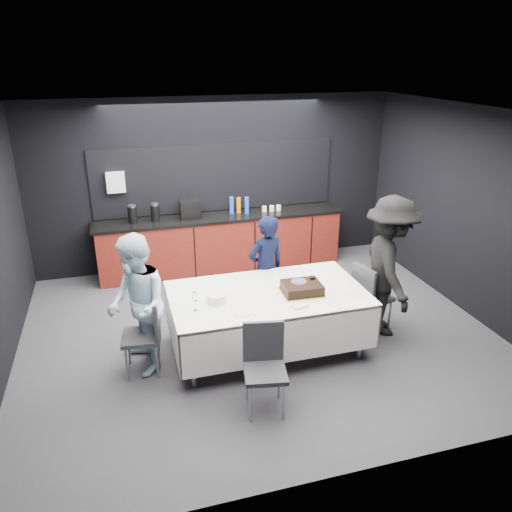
{
  "coord_description": "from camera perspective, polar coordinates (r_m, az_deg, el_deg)",
  "views": [
    {
      "loc": [
        -1.6,
        -5.47,
        3.44
      ],
      "look_at": [
        0.0,
        0.1,
        1.05
      ],
      "focal_mm": 35.0,
      "sensor_mm": 36.0,
      "label": 1
    }
  ],
  "objects": [
    {
      "name": "loose_plate_right_a",
      "position": [
        6.31,
        6.27,
        -2.6
      ],
      "size": [
        0.18,
        0.18,
        0.01
      ],
      "primitive_type": "cylinder",
      "color": "white",
      "rests_on": "party_table"
    },
    {
      "name": "kitchenette",
      "position": [
        8.36,
        -4.12,
        2.08
      ],
      "size": [
        4.1,
        0.64,
        2.05
      ],
      "color": "#5B140E",
      "rests_on": "ground"
    },
    {
      "name": "cake_assembly",
      "position": [
        5.94,
        5.27,
        -3.64
      ],
      "size": [
        0.5,
        0.41,
        0.16
      ],
      "color": "yellow",
      "rests_on": "party_table"
    },
    {
      "name": "champagne_flute",
      "position": [
        5.51,
        -7.03,
        -4.75
      ],
      "size": [
        0.06,
        0.06,
        0.22
      ],
      "color": "white",
      "rests_on": "party_table"
    },
    {
      "name": "person_center",
      "position": [
        6.64,
        1.14,
        -1.52
      ],
      "size": [
        0.63,
        0.5,
        1.49
      ],
      "primitive_type": "imported",
      "rotation": [
        0.0,
        0.0,
        3.44
      ],
      "color": "black",
      "rests_on": "ground"
    },
    {
      "name": "plate_stack",
      "position": [
        5.72,
        -4.55,
        -4.78
      ],
      "size": [
        0.24,
        0.24,
        0.1
      ],
      "primitive_type": "cylinder",
      "color": "white",
      "rests_on": "party_table"
    },
    {
      "name": "loose_plate_right_b",
      "position": [
        6.04,
        10.94,
        -4.12
      ],
      "size": [
        0.18,
        0.18,
        0.01
      ],
      "primitive_type": "cylinder",
      "color": "white",
      "rests_on": "party_table"
    },
    {
      "name": "chair_near",
      "position": [
        5.15,
        0.96,
        -11.9
      ],
      "size": [
        0.49,
        0.49,
        0.92
      ],
      "color": "#2F3035",
      "rests_on": "ground"
    },
    {
      "name": "chair_left",
      "position": [
        5.8,
        -12.3,
        -8.22
      ],
      "size": [
        0.46,
        0.46,
        0.92
      ],
      "color": "#2F3035",
      "rests_on": "ground"
    },
    {
      "name": "party_table",
      "position": [
        6.01,
        1.32,
        -5.36
      ],
      "size": [
        2.32,
        1.32,
        0.78
      ],
      "color": "#99999E",
      "rests_on": "ground"
    },
    {
      "name": "chair_right",
      "position": [
        6.64,
        12.75,
        -4.13
      ],
      "size": [
        0.51,
        0.51,
        0.92
      ],
      "color": "#2F3035",
      "rests_on": "ground"
    },
    {
      "name": "room_shell",
      "position": [
        5.91,
        0.27,
        6.91
      ],
      "size": [
        6.04,
        5.04,
        2.82
      ],
      "color": "white",
      "rests_on": "ground"
    },
    {
      "name": "loose_plate_far",
      "position": [
        6.33,
        1.28,
        -2.38
      ],
      "size": [
        0.2,
        0.2,
        0.01
      ],
      "primitive_type": "cylinder",
      "color": "white",
      "rests_on": "party_table"
    },
    {
      "name": "person_right",
      "position": [
        6.51,
        14.94,
        -1.21
      ],
      "size": [
        0.92,
        1.3,
        1.83
      ],
      "primitive_type": "imported",
      "rotation": [
        0.0,
        0.0,
        1.35
      ],
      "color": "black",
      "rests_on": "ground"
    },
    {
      "name": "person_left",
      "position": [
        5.72,
        -13.44,
        -5.53
      ],
      "size": [
        0.73,
        0.88,
        1.64
      ],
      "primitive_type": "imported",
      "rotation": [
        0.0,
        0.0,
        -1.42
      ],
      "color": "silver",
      "rests_on": "ground"
    },
    {
      "name": "loose_plate_near",
      "position": [
        5.51,
        -1.54,
        -6.43
      ],
      "size": [
        0.22,
        0.22,
        0.01
      ],
      "primitive_type": "cylinder",
      "color": "white",
      "rests_on": "party_table"
    },
    {
      "name": "ground",
      "position": [
        6.65,
        0.24,
        -8.71
      ],
      "size": [
        6.0,
        6.0,
        0.0
      ],
      "primitive_type": "plane",
      "color": "#3F3F43",
      "rests_on": "ground"
    },
    {
      "name": "fork_pile",
      "position": [
        5.63,
        5.0,
        -5.7
      ],
      "size": [
        0.19,
        0.14,
        0.03
      ],
      "primitive_type": "cube",
      "rotation": [
        0.0,
        0.0,
        0.23
      ],
      "color": "white",
      "rests_on": "party_table"
    }
  ]
}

